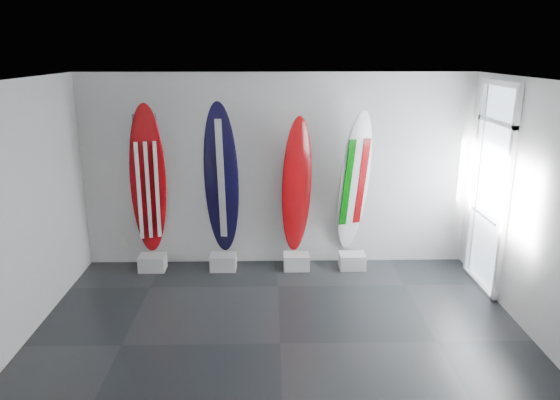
{
  "coord_description": "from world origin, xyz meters",
  "views": [
    {
      "loc": [
        -0.12,
        -5.44,
        3.32
      ],
      "look_at": [
        0.03,
        1.4,
        1.35
      ],
      "focal_mm": 33.65,
      "sensor_mm": 36.0,
      "label": 1
    }
  ],
  "objects_px": {
    "surfboard_italy": "(354,183)",
    "surfboard_swiss": "(297,186)",
    "surfboard_navy": "(221,180)",
    "surfboard_usa": "(148,181)"
  },
  "relations": [
    {
      "from": "surfboard_italy",
      "to": "surfboard_swiss",
      "type": "bearing_deg",
      "value": 159.31
    },
    {
      "from": "surfboard_navy",
      "to": "surfboard_swiss",
      "type": "xyz_separation_m",
      "value": [
        1.14,
        0.0,
        -0.11
      ]
    },
    {
      "from": "surfboard_usa",
      "to": "surfboard_swiss",
      "type": "relative_size",
      "value": 1.09
    },
    {
      "from": "surfboard_usa",
      "to": "surfboard_italy",
      "type": "height_order",
      "value": "surfboard_usa"
    },
    {
      "from": "surfboard_swiss",
      "to": "surfboard_navy",
      "type": "bearing_deg",
      "value": 159.67
    },
    {
      "from": "surfboard_navy",
      "to": "surfboard_usa",
      "type": "bearing_deg",
      "value": -169.87
    },
    {
      "from": "surfboard_navy",
      "to": "surfboard_swiss",
      "type": "bearing_deg",
      "value": 10.13
    },
    {
      "from": "surfboard_navy",
      "to": "surfboard_swiss",
      "type": "distance_m",
      "value": 1.15
    },
    {
      "from": "surfboard_navy",
      "to": "surfboard_italy",
      "type": "xyz_separation_m",
      "value": [
        2.02,
        0.0,
        -0.06
      ]
    },
    {
      "from": "surfboard_usa",
      "to": "surfboard_italy",
      "type": "relative_size",
      "value": 1.03
    }
  ]
}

